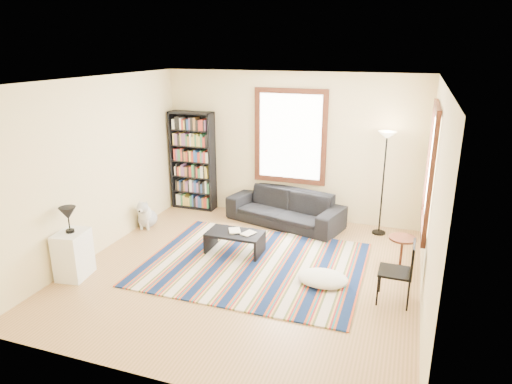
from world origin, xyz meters
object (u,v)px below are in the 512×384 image
(floor_cushion, at_px, (323,278))
(white_cabinet, at_px, (73,255))
(coffee_table, at_px, (235,243))
(bookshelf, at_px, (193,161))
(side_table, at_px, (401,254))
(sofa, at_px, (285,208))
(dog, at_px, (147,213))
(folding_chair, at_px, (395,272))
(floor_lamp, at_px, (383,184))

(floor_cushion, distance_m, white_cabinet, 3.62)
(coffee_table, distance_m, white_cabinet, 2.45)
(bookshelf, xyz_separation_m, coffee_table, (1.62, -1.78, -0.82))
(coffee_table, xyz_separation_m, side_table, (2.58, 0.25, 0.09))
(sofa, relative_size, dog, 4.05)
(folding_chair, bearing_deg, dog, 165.96)
(sofa, xyz_separation_m, bookshelf, (-2.03, 0.27, 0.68))
(bookshelf, relative_size, side_table, 3.70)
(side_table, distance_m, folding_chair, 0.95)
(folding_chair, bearing_deg, floor_cushion, 172.75)
(bookshelf, height_order, white_cabinet, bookshelf)
(coffee_table, relative_size, floor_lamp, 0.48)
(floor_cushion, distance_m, floor_lamp, 2.39)
(bookshelf, relative_size, folding_chair, 2.33)
(side_table, relative_size, folding_chair, 0.63)
(floor_cushion, relative_size, floor_lamp, 0.39)
(floor_cushion, bearing_deg, white_cabinet, -164.57)
(white_cabinet, bearing_deg, floor_lamp, 28.99)
(folding_chair, bearing_deg, coffee_table, 165.73)
(sofa, xyz_separation_m, floor_cushion, (1.14, -2.06, -0.23))
(folding_chair, relative_size, dog, 1.59)
(coffee_table, height_order, white_cabinet, white_cabinet)
(folding_chair, bearing_deg, floor_lamp, 100.18)
(floor_lamp, relative_size, dog, 3.45)
(bookshelf, relative_size, floor_lamp, 1.08)
(white_cabinet, bearing_deg, side_table, 12.89)
(sofa, xyz_separation_m, folding_chair, (2.11, -2.20, 0.11))
(bookshelf, distance_m, coffee_table, 2.54)
(coffee_table, bearing_deg, bookshelf, 132.23)
(coffee_table, bearing_deg, floor_lamp, 36.74)
(sofa, height_order, floor_cushion, sofa)
(bookshelf, distance_m, floor_cushion, 4.04)
(floor_lamp, bearing_deg, coffee_table, -143.26)
(floor_cushion, height_order, dog, dog)
(floor_cushion, height_order, folding_chair, folding_chair)
(floor_cushion, xyz_separation_m, floor_lamp, (0.59, 2.16, 0.84))
(floor_lamp, bearing_deg, dog, -165.14)
(coffee_table, relative_size, dog, 1.67)
(sofa, distance_m, folding_chair, 3.05)
(sofa, relative_size, bookshelf, 1.09)
(folding_chair, bearing_deg, white_cabinet, -168.52)
(coffee_table, xyz_separation_m, floor_cushion, (1.56, -0.55, -0.09))
(side_table, relative_size, dog, 1.00)
(sofa, distance_m, side_table, 2.50)
(bookshelf, bearing_deg, sofa, -7.56)
(bookshelf, bearing_deg, floor_lamp, -2.58)
(white_cabinet, bearing_deg, coffee_table, 29.76)
(floor_lamp, bearing_deg, sofa, -176.71)
(folding_chair, bearing_deg, sofa, 134.80)
(bookshelf, distance_m, dog, 1.50)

